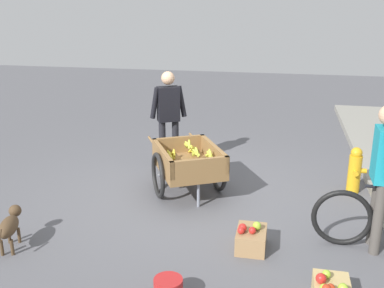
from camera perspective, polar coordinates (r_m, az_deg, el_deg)
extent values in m
plane|color=#56565B|center=(6.38, 0.30, -6.53)|extent=(24.00, 24.00, 0.00)
cube|color=olive|center=(6.31, -0.45, -2.90)|extent=(1.35, 1.23, 0.10)
cube|color=olive|center=(5.79, 0.99, -3.03)|extent=(0.43, 0.73, 0.24)
cube|color=olive|center=(6.73, -1.68, -0.07)|extent=(0.43, 0.73, 0.24)
cube|color=olive|center=(6.36, 2.75, -1.13)|extent=(1.00, 0.58, 0.24)
cube|color=olive|center=(6.17, -3.75, -1.75)|extent=(1.00, 0.58, 0.24)
torus|color=black|center=(6.47, 3.31, -3.17)|extent=(0.59, 0.36, 0.64)
torus|color=black|center=(6.24, -4.34, -3.98)|extent=(0.59, 0.36, 0.64)
cylinder|color=gray|center=(6.34, -0.44, -3.58)|extent=(0.45, 0.79, 0.04)
cylinder|color=olive|center=(7.11, 0.33, 0.72)|extent=(0.50, 0.29, 0.04)
cylinder|color=olive|center=(6.95, -5.04, 0.26)|extent=(0.50, 0.29, 0.04)
cylinder|color=gray|center=(5.98, 0.82, -6.42)|extent=(0.04, 0.04, 0.35)
ellipsoid|color=gold|center=(6.20, 2.00, -1.52)|extent=(0.18, 0.08, 0.13)
ellipsoid|color=gold|center=(6.19, 2.08, -1.45)|extent=(0.17, 0.15, 0.09)
ellipsoid|color=gold|center=(6.18, 2.17, -1.39)|extent=(0.19, 0.10, 0.05)
ellipsoid|color=gold|center=(6.17, 2.25, -1.32)|extent=(0.17, 0.15, 0.10)
ellipsoid|color=gold|center=(6.16, 2.34, -1.26)|extent=(0.18, 0.12, 0.14)
ellipsoid|color=gold|center=(6.58, 0.18, -1.17)|extent=(0.18, 0.07, 0.13)
ellipsoid|color=gold|center=(6.57, 0.25, -1.11)|extent=(0.19, 0.10, 0.09)
ellipsoid|color=gold|center=(6.56, 0.33, -1.04)|extent=(0.17, 0.16, 0.05)
ellipsoid|color=gold|center=(6.55, 0.40, -0.98)|extent=(0.19, 0.10, 0.09)
ellipsoid|color=gold|center=(6.54, 0.48, -0.92)|extent=(0.18, 0.12, 0.13)
ellipsoid|color=gold|center=(6.49, -0.67, -0.29)|extent=(0.18, 0.06, 0.12)
ellipsoid|color=gold|center=(6.48, -0.60, -0.22)|extent=(0.19, 0.09, 0.09)
ellipsoid|color=gold|center=(6.47, -0.53, -0.16)|extent=(0.16, 0.17, 0.05)
ellipsoid|color=gold|center=(6.45, -0.44, -0.10)|extent=(0.14, 0.17, 0.11)
ellipsoid|color=gold|center=(6.44, -0.37, -0.04)|extent=(0.18, 0.07, 0.14)
ellipsoid|color=gold|center=(6.68, -0.09, -0.77)|extent=(0.15, 0.16, 0.15)
ellipsoid|color=gold|center=(6.66, 0.02, -0.74)|extent=(0.19, 0.09, 0.05)
ellipsoid|color=gold|center=(6.64, 0.12, -0.71)|extent=(0.17, 0.14, 0.13)
ellipsoid|color=gold|center=(6.36, -3.13, -1.63)|extent=(0.17, 0.10, 0.15)
ellipsoid|color=gold|center=(6.35, -3.06, -1.57)|extent=(0.18, 0.14, 0.10)
ellipsoid|color=gold|center=(6.33, -2.98, -1.52)|extent=(0.17, 0.16, 0.05)
ellipsoid|color=gold|center=(6.32, -2.90, -1.46)|extent=(0.19, 0.08, 0.11)
ellipsoid|color=gold|center=(6.31, -2.83, -1.40)|extent=(0.15, 0.15, 0.15)
ellipsoid|color=gold|center=(6.33, 0.29, -1.26)|extent=(0.16, 0.14, 0.15)
ellipsoid|color=gold|center=(6.31, 0.38, -1.20)|extent=(0.16, 0.16, 0.10)
ellipsoid|color=gold|center=(6.30, 0.46, -1.14)|extent=(0.19, 0.11, 0.05)
ellipsoid|color=gold|center=(6.29, 0.54, -1.08)|extent=(0.16, 0.16, 0.10)
ellipsoid|color=gold|center=(6.28, 0.63, -1.03)|extent=(0.17, 0.12, 0.14)
ellipsoid|color=gold|center=(6.48, -2.51, -1.34)|extent=(0.18, 0.09, 0.14)
ellipsoid|color=gold|center=(6.46, -2.41, -1.31)|extent=(0.18, 0.14, 0.05)
ellipsoid|color=gold|center=(6.43, -2.31, -1.29)|extent=(0.18, 0.09, 0.15)
ellipsoid|color=gold|center=(5.94, 2.08, -2.33)|extent=(0.15, 0.16, 0.14)
ellipsoid|color=gold|center=(5.92, 2.17, -2.28)|extent=(0.16, 0.16, 0.08)
ellipsoid|color=gold|center=(5.91, 2.27, -2.22)|extent=(0.18, 0.14, 0.08)
ellipsoid|color=gold|center=(5.89, 2.39, -2.18)|extent=(0.17, 0.07, 0.15)
cylinder|color=black|center=(7.39, -2.11, 0.09)|extent=(0.11, 0.11, 0.78)
cylinder|color=black|center=(7.34, -3.77, -0.06)|extent=(0.11, 0.11, 0.78)
cube|color=black|center=(7.20, -3.02, 5.10)|extent=(0.34, 0.39, 0.55)
sphere|color=tan|center=(7.12, -3.07, 8.34)|extent=(0.21, 0.21, 0.21)
cylinder|color=black|center=(7.24, -1.33, 5.42)|extent=(0.08, 0.17, 0.50)
cylinder|color=black|center=(7.14, -4.75, 5.20)|extent=(0.08, 0.17, 0.50)
torus|color=black|center=(5.29, 18.48, -8.88)|extent=(0.07, 0.66, 0.66)
cylinder|color=black|center=(5.25, 22.86, -6.85)|extent=(0.04, 0.10, 0.45)
ellipsoid|color=black|center=(5.15, 22.98, -4.14)|extent=(0.20, 0.08, 0.06)
cylinder|color=#4C4742|center=(5.40, 22.18, -7.84)|extent=(0.11, 0.11, 0.81)
cylinder|color=#4C4742|center=(5.21, 22.52, -8.85)|extent=(0.11, 0.11, 0.81)
cylinder|color=teal|center=(5.26, 22.89, -0.24)|extent=(0.08, 0.18, 0.52)
ellipsoid|color=#4C3823|center=(5.35, -22.24, -9.68)|extent=(0.47, 0.30, 0.18)
sphere|color=#4C3823|center=(5.56, -21.53, -7.88)|extent=(0.14, 0.14, 0.14)
cylinder|color=#4C3823|center=(5.10, -23.18, -10.69)|extent=(0.11, 0.05, 0.12)
cylinder|color=#4C3823|center=(5.56, -22.18, -10.72)|extent=(0.04, 0.04, 0.18)
cylinder|color=#4C3823|center=(5.53, -21.09, -10.75)|extent=(0.04, 0.04, 0.18)
cylinder|color=#4C3823|center=(5.34, -22.98, -12.03)|extent=(0.04, 0.04, 0.18)
cylinder|color=#4C3823|center=(5.31, -21.85, -12.07)|extent=(0.04, 0.04, 0.18)
cylinder|color=gold|center=(6.80, 19.88, -3.58)|extent=(0.18, 0.18, 0.55)
sphere|color=gold|center=(6.70, 20.16, -1.06)|extent=(0.16, 0.16, 0.16)
cylinder|color=gold|center=(6.68, 20.05, -3.47)|extent=(0.10, 0.07, 0.07)
cylinder|color=gold|center=(6.80, 20.85, -3.20)|extent=(0.07, 0.10, 0.07)
cube|color=#99754C|center=(5.10, 7.52, -11.88)|extent=(0.44, 0.32, 0.22)
sphere|color=red|center=(4.94, 6.23, -10.85)|extent=(0.08, 0.08, 0.08)
sphere|color=#99BF33|center=(5.04, 8.24, -10.22)|extent=(0.09, 0.09, 0.09)
sphere|color=red|center=(4.98, 6.43, -10.50)|extent=(0.09, 0.09, 0.09)
sphere|color=red|center=(4.96, 7.66, -10.81)|extent=(0.08, 0.08, 0.08)
sphere|color=#99BF33|center=(4.20, 16.42, -17.14)|extent=(0.08, 0.08, 0.08)
sphere|color=#B23319|center=(4.22, 17.19, -17.03)|extent=(0.07, 0.07, 0.07)
sphere|color=#99BF33|center=(4.39, 16.69, -15.53)|extent=(0.08, 0.08, 0.08)
sphere|color=red|center=(4.30, 16.05, -16.08)|extent=(0.10, 0.10, 0.10)
sphere|color=#99BF33|center=(4.23, 18.60, -16.96)|extent=(0.09, 0.09, 0.09)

